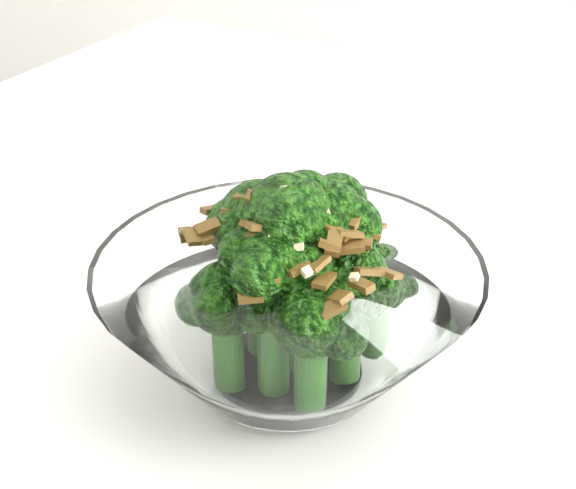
% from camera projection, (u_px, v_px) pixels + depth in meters
% --- Properties ---
extents(broccoli_dish, '(0.19, 0.19, 0.12)m').
position_uv_depth(broccoli_dish, '(291.00, 308.00, 0.43)').
color(broccoli_dish, white).
rests_on(broccoli_dish, table).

